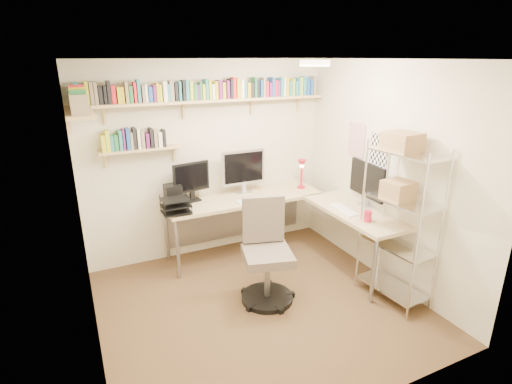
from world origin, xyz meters
TOP-DOWN VIEW (x-y plane):
  - ground at (0.00, 0.00)m, footprint 3.20×3.20m
  - room_shell at (0.00, 0.00)m, footprint 3.24×3.04m
  - wall_shelves at (-0.40, 1.30)m, footprint 3.12×1.09m
  - corner_desk at (0.50, 0.92)m, footprint 2.46×2.03m
  - office_chair at (0.13, 0.11)m, footprint 0.61×0.62m
  - wire_rack at (1.36, -0.46)m, footprint 0.43×0.77m

SIDE VIEW (x-z plane):
  - ground at x=0.00m, z-range 0.00..0.00m
  - office_chair at x=0.13m, z-range -0.09..1.03m
  - corner_desk at x=0.50m, z-range 0.10..1.48m
  - wire_rack at x=1.36m, z-range 0.34..2.16m
  - room_shell at x=0.00m, z-range 0.29..2.81m
  - wall_shelves at x=-0.40m, z-range 1.63..2.42m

